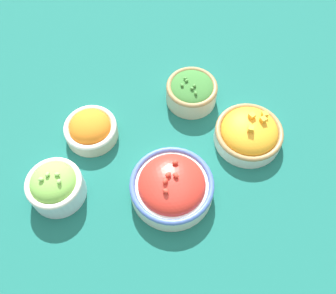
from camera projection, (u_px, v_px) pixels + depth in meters
ground_plane at (168, 154)px, 0.84m from camera, size 3.00×3.00×0.00m
bowl_squash at (249, 133)px, 0.83m from camera, size 0.15×0.15×0.07m
bowl_carrots at (91, 129)px, 0.84m from camera, size 0.12×0.12×0.06m
bowl_lettuce at (55, 186)px, 0.76m from camera, size 0.11×0.11×0.09m
bowl_cherry_tomatoes at (172, 186)px, 0.77m from camera, size 0.17×0.17×0.08m
bowl_broccoli at (192, 91)px, 0.89m from camera, size 0.12×0.12×0.07m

